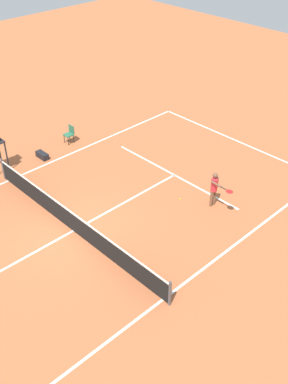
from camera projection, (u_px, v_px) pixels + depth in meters
name	position (u px, v px, depth m)	size (l,w,h in m)	color
ground_plane	(74.00, 231.00, 18.78)	(60.00, 60.00, 0.00)	#B76038
court_lines	(74.00, 231.00, 18.78)	(10.23, 21.85, 0.01)	white
tennis_net	(72.00, 221.00, 18.49)	(10.83, 0.10, 1.07)	#4C4C51
player_serving	(215.00, 187.00, 19.60)	(1.25, 0.61, 1.66)	brown
tennis_ball	(180.00, 199.00, 20.51)	(0.07, 0.07, 0.07)	#CCE033
courtside_chair_mid	(70.00, 133.00, 24.49)	(0.44, 0.46, 0.95)	#262626
equipment_bag	(42.00, 155.00, 23.38)	(0.76, 0.32, 0.30)	black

